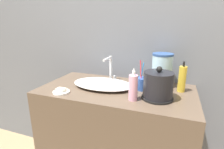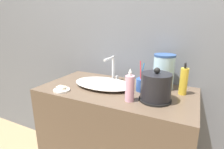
{
  "view_description": "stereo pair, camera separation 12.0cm",
  "coord_description": "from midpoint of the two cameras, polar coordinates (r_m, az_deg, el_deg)",
  "views": [
    {
      "loc": [
        0.37,
        -0.81,
        1.31
      ],
      "look_at": [
        -0.03,
        0.27,
        0.97
      ],
      "focal_mm": 28.0,
      "sensor_mm": 36.0,
      "label": 1
    },
    {
      "loc": [
        0.48,
        -0.76,
        1.31
      ],
      "look_at": [
        -0.03,
        0.27,
        0.97
      ],
      "focal_mm": 28.0,
      "sensor_mm": 36.0,
      "label": 2
    }
  ],
  "objects": [
    {
      "name": "lotion_bottle",
      "position": [
        1.21,
        19.33,
        -1.41
      ],
      "size": [
        0.05,
        0.05,
        0.21
      ],
      "color": "gold",
      "rests_on": "vanity_counter"
    },
    {
      "name": "toothbrush_cup",
      "position": [
        1.2,
        7.05,
        -2.98
      ],
      "size": [
        0.08,
        0.08,
        0.2
      ],
      "color": "#2D519E",
      "rests_on": "vanity_counter"
    },
    {
      "name": "faucet",
      "position": [
        1.35,
        -3.03,
        2.38
      ],
      "size": [
        0.06,
        0.15,
        0.2
      ],
      "color": "silver",
      "rests_on": "vanity_counter"
    },
    {
      "name": "electric_kettle",
      "position": [
        1.06,
        11.69,
        -3.9
      ],
      "size": [
        0.19,
        0.19,
        0.2
      ],
      "color": "black",
      "rests_on": "vanity_counter"
    },
    {
      "name": "sink_basin",
      "position": [
        1.25,
        -5.8,
        -3.09
      ],
      "size": [
        0.44,
        0.27,
        0.05
      ],
      "color": "white",
      "rests_on": "vanity_counter"
    },
    {
      "name": "water_pitcher",
      "position": [
        1.27,
        13.37,
        1.36
      ],
      "size": [
        0.14,
        0.14,
        0.24
      ],
      "color": "#B2DBEA",
      "rests_on": "vanity_counter"
    },
    {
      "name": "soap_dish",
      "position": [
        1.21,
        -19.02,
        -5.3
      ],
      "size": [
        0.11,
        0.11,
        0.03
      ],
      "color": "white",
      "rests_on": "vanity_counter"
    },
    {
      "name": "shampoo_bottle",
      "position": [
        1.02,
        3.59,
        -4.21
      ],
      "size": [
        0.05,
        0.05,
        0.2
      ],
      "color": "#EAA8C6",
      "rests_on": "vanity_counter"
    },
    {
      "name": "wall_back",
      "position": [
        1.42,
        2.96,
        15.91
      ],
      "size": [
        6.0,
        0.04,
        2.6
      ],
      "color": "slate",
      "rests_on": "ground_plane"
    },
    {
      "name": "vanity_counter",
      "position": [
        1.44,
        -1.33,
        -21.17
      ],
      "size": [
        1.06,
        0.55,
        0.87
      ],
      "color": "brown",
      "rests_on": "ground_plane"
    }
  ]
}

